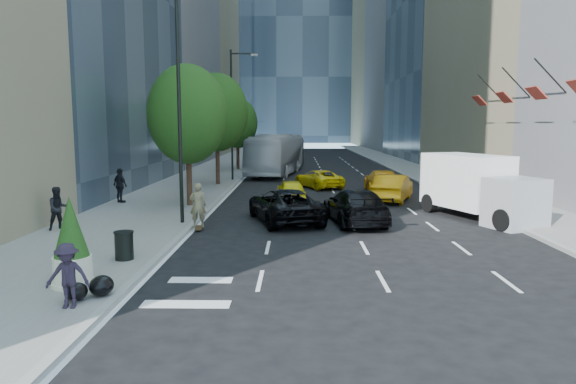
{
  "coord_description": "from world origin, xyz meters",
  "views": [
    {
      "loc": [
        -1.47,
        -18.19,
        4.41
      ],
      "look_at": [
        -1.82,
        3.32,
        1.6
      ],
      "focal_mm": 32.0,
      "sensor_mm": 36.0,
      "label": 1
    }
  ],
  "objects_px": {
    "box_truck": "(478,187)",
    "trash_can": "(124,246)",
    "black_sedan_mercedes": "(355,206)",
    "planter_shrub": "(71,244)",
    "skateboarder": "(198,208)",
    "black_sedan_lincoln": "(285,205)",
    "city_bus": "(277,154)"
  },
  "relations": [
    {
      "from": "trash_can",
      "to": "planter_shrub",
      "type": "relative_size",
      "value": 0.36
    },
    {
      "from": "black_sedan_mercedes",
      "to": "skateboarder",
      "type": "bearing_deg",
      "value": 6.28
    },
    {
      "from": "planter_shrub",
      "to": "black_sedan_mercedes",
      "type": "bearing_deg",
      "value": 48.3
    },
    {
      "from": "black_sedan_lincoln",
      "to": "trash_can",
      "type": "relative_size",
      "value": 6.29
    },
    {
      "from": "black_sedan_mercedes",
      "to": "box_truck",
      "type": "xyz_separation_m",
      "value": [
        5.9,
        1.25,
        0.75
      ]
    },
    {
      "from": "black_sedan_lincoln",
      "to": "city_bus",
      "type": "height_order",
      "value": "city_bus"
    },
    {
      "from": "city_bus",
      "to": "box_truck",
      "type": "distance_m",
      "value": 24.43
    },
    {
      "from": "city_bus",
      "to": "trash_can",
      "type": "relative_size",
      "value": 14.93
    },
    {
      "from": "skateboarder",
      "to": "planter_shrub",
      "type": "bearing_deg",
      "value": 69.2
    },
    {
      "from": "black_sedan_mercedes",
      "to": "city_bus",
      "type": "relative_size",
      "value": 0.41
    },
    {
      "from": "skateboarder",
      "to": "black_sedan_mercedes",
      "type": "relative_size",
      "value": 0.35
    },
    {
      "from": "black_sedan_lincoln",
      "to": "planter_shrub",
      "type": "bearing_deg",
      "value": 44.74
    },
    {
      "from": "black_sedan_lincoln",
      "to": "box_truck",
      "type": "distance_m",
      "value": 9.18
    },
    {
      "from": "city_bus",
      "to": "planter_shrub",
      "type": "xyz_separation_m",
      "value": [
        -4.23,
        -33.09,
        -0.51
      ]
    },
    {
      "from": "box_truck",
      "to": "trash_can",
      "type": "relative_size",
      "value": 7.64
    },
    {
      "from": "box_truck",
      "to": "planter_shrub",
      "type": "bearing_deg",
      "value": -164.69
    },
    {
      "from": "skateboarder",
      "to": "planter_shrub",
      "type": "relative_size",
      "value": 0.79
    },
    {
      "from": "city_bus",
      "to": "planter_shrub",
      "type": "bearing_deg",
      "value": -88.3
    },
    {
      "from": "black_sedan_lincoln",
      "to": "city_bus",
      "type": "bearing_deg",
      "value": -103.78
    },
    {
      "from": "black_sedan_mercedes",
      "to": "planter_shrub",
      "type": "height_order",
      "value": "planter_shrub"
    },
    {
      "from": "black_sedan_lincoln",
      "to": "planter_shrub",
      "type": "xyz_separation_m",
      "value": [
        -5.43,
        -10.0,
        0.53
      ]
    },
    {
      "from": "box_truck",
      "to": "planter_shrub",
      "type": "distance_m",
      "value": 18.19
    },
    {
      "from": "skateboarder",
      "to": "black_sedan_mercedes",
      "type": "bearing_deg",
      "value": -173.96
    },
    {
      "from": "black_sedan_lincoln",
      "to": "box_truck",
      "type": "xyz_separation_m",
      "value": [
        9.1,
        0.94,
        0.76
      ]
    },
    {
      "from": "box_truck",
      "to": "trash_can",
      "type": "height_order",
      "value": "box_truck"
    },
    {
      "from": "planter_shrub",
      "to": "skateboarder",
      "type": "bearing_deg",
      "value": 77.11
    },
    {
      "from": "city_bus",
      "to": "trash_can",
      "type": "bearing_deg",
      "value": -88.05
    },
    {
      "from": "trash_can",
      "to": "planter_shrub",
      "type": "bearing_deg",
      "value": -100.05
    },
    {
      "from": "city_bus",
      "to": "black_sedan_lincoln",
      "type": "bearing_deg",
      "value": -78.04
    },
    {
      "from": "city_bus",
      "to": "planter_shrub",
      "type": "distance_m",
      "value": 33.37
    },
    {
      "from": "skateboarder",
      "to": "black_sedan_lincoln",
      "type": "height_order",
      "value": "skateboarder"
    },
    {
      "from": "black_sedan_mercedes",
      "to": "black_sedan_lincoln",
      "type": "bearing_deg",
      "value": -13.22
    }
  ]
}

